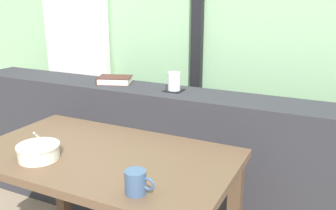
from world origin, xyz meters
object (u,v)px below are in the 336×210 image
at_px(coaster_square, 174,90).
at_px(closed_book, 115,80).
at_px(ceramic_mug, 136,182).
at_px(breakfast_table, 104,177).
at_px(juice_glass, 174,82).
at_px(soup_bowl, 39,152).

distance_m(coaster_square, closed_book, 0.41).
bearing_deg(closed_book, coaster_square, -2.21).
bearing_deg(closed_book, ceramic_mug, -52.31).
bearing_deg(ceramic_mug, coaster_square, 106.52).
bearing_deg(closed_book, breakfast_table, -60.60).
bearing_deg(closed_book, juice_glass, -2.21).
xyz_separation_m(coaster_square, soup_bowl, (-0.27, -0.78, -0.12)).
bearing_deg(closed_book, soup_bowl, -79.57).
distance_m(closed_book, ceramic_mug, 1.09).
bearing_deg(breakfast_table, coaster_square, 84.67).
distance_m(breakfast_table, coaster_square, 0.67).
bearing_deg(ceramic_mug, closed_book, 127.69).
xyz_separation_m(breakfast_table, ceramic_mug, (0.31, -0.23, 0.16)).
bearing_deg(coaster_square, soup_bowl, -108.89).
xyz_separation_m(juice_glass, ceramic_mug, (0.25, -0.84, -0.16)).
bearing_deg(ceramic_mug, juice_glass, 106.52).
relative_size(juice_glass, closed_book, 0.43).
distance_m(breakfast_table, ceramic_mug, 0.41).
xyz_separation_m(juice_glass, closed_book, (-0.41, 0.02, -0.03)).
bearing_deg(soup_bowl, coaster_square, 71.11).
bearing_deg(ceramic_mug, breakfast_table, 143.55).
xyz_separation_m(coaster_square, closed_book, (-0.41, 0.02, 0.02)).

